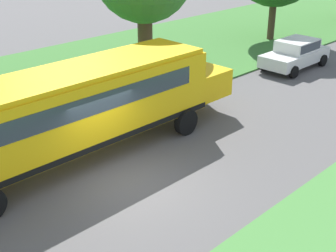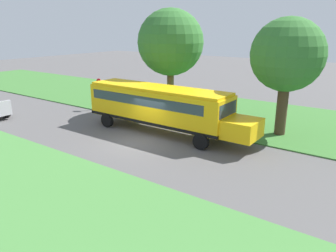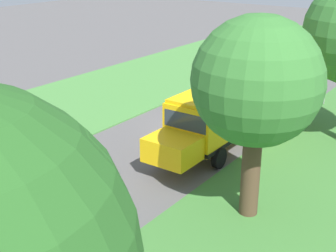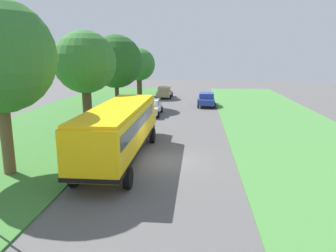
{
  "view_description": "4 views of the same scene",
  "coord_description": "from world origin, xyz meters",
  "px_view_note": "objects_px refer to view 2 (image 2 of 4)",
  "views": [
    {
      "loc": [
        9.85,
        -8.0,
        7.7
      ],
      "look_at": [
        -0.31,
        2.07,
        1.2
      ],
      "focal_mm": 50.0,
      "sensor_mm": 36.0,
      "label": 1
    },
    {
      "loc": [
        14.82,
        13.02,
        7.02
      ],
      "look_at": [
        -1.03,
        1.61,
        1.1
      ],
      "focal_mm": 35.0,
      "sensor_mm": 36.0,
      "label": 2
    },
    {
      "loc": [
        -13.35,
        21.46,
        9.67
      ],
      "look_at": [
        -0.62,
        3.71,
        1.35
      ],
      "focal_mm": 50.0,
      "sensor_mm": 36.0,
      "label": 3
    },
    {
      "loc": [
        1.87,
        -17.54,
        5.9
      ],
      "look_at": [
        0.09,
        1.62,
        1.68
      ],
      "focal_mm": 35.0,
      "sensor_mm": 36.0,
      "label": 4
    }
  ],
  "objects_px": {
    "oak_tree_beside_bus": "(170,42)",
    "oak_tree_roadside_mid": "(287,56)",
    "school_bus": "(161,105)",
    "trash_bin": "(102,99)",
    "stop_sign": "(99,90)"
  },
  "relations": [
    {
      "from": "school_bus",
      "to": "trash_bin",
      "type": "distance_m",
      "value": 10.53
    },
    {
      "from": "oak_tree_roadside_mid",
      "to": "school_bus",
      "type": "bearing_deg",
      "value": -57.05
    },
    {
      "from": "school_bus",
      "to": "trash_bin",
      "type": "height_order",
      "value": "school_bus"
    },
    {
      "from": "oak_tree_beside_bus",
      "to": "trash_bin",
      "type": "xyz_separation_m",
      "value": [
        1.38,
        -6.96,
        -5.41
      ]
    },
    {
      "from": "oak_tree_roadside_mid",
      "to": "trash_bin",
      "type": "height_order",
      "value": "oak_tree_roadside_mid"
    },
    {
      "from": "school_bus",
      "to": "oak_tree_roadside_mid",
      "type": "xyz_separation_m",
      "value": [
        -4.39,
        6.78,
        3.31
      ]
    },
    {
      "from": "stop_sign",
      "to": "trash_bin",
      "type": "relative_size",
      "value": 3.04
    },
    {
      "from": "oak_tree_beside_bus",
      "to": "oak_tree_roadside_mid",
      "type": "bearing_deg",
      "value": 86.16
    },
    {
      "from": "school_bus",
      "to": "stop_sign",
      "type": "height_order",
      "value": "school_bus"
    },
    {
      "from": "trash_bin",
      "to": "oak_tree_roadside_mid",
      "type": "bearing_deg",
      "value": 92.56
    },
    {
      "from": "school_bus",
      "to": "trash_bin",
      "type": "xyz_separation_m",
      "value": [
        -3.65,
        -9.77,
        -1.47
      ]
    },
    {
      "from": "school_bus",
      "to": "oak_tree_beside_bus",
      "type": "bearing_deg",
      "value": -150.81
    },
    {
      "from": "school_bus",
      "to": "stop_sign",
      "type": "bearing_deg",
      "value": -104.5
    },
    {
      "from": "oak_tree_beside_bus",
      "to": "trash_bin",
      "type": "height_order",
      "value": "oak_tree_beside_bus"
    },
    {
      "from": "school_bus",
      "to": "oak_tree_beside_bus",
      "type": "height_order",
      "value": "oak_tree_beside_bus"
    }
  ]
}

